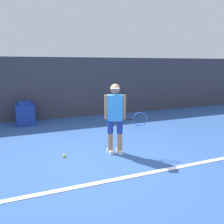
% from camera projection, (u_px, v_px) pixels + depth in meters
% --- Properties ---
extents(ground_plane, '(24.00, 24.00, 0.00)m').
position_uv_depth(ground_plane, '(103.00, 162.00, 4.73)').
color(ground_plane, '#2D5193').
extents(back_wall, '(24.00, 0.10, 2.32)m').
position_uv_depth(back_wall, '(68.00, 88.00, 8.44)').
color(back_wall, '#383842').
rests_on(back_wall, ground_plane).
extents(court_baseline, '(21.60, 0.10, 0.01)m').
position_uv_depth(court_baseline, '(117.00, 179.00, 3.99)').
color(court_baseline, white).
rests_on(court_baseline, ground_plane).
extents(tennis_player, '(0.91, 0.46, 1.64)m').
position_uv_depth(tennis_player, '(116.00, 116.00, 5.00)').
color(tennis_player, '#A37556').
rests_on(tennis_player, ground_plane).
extents(tennis_ball, '(0.07, 0.07, 0.07)m').
position_uv_depth(tennis_ball, '(64.00, 155.00, 4.97)').
color(tennis_ball, '#D1E533').
rests_on(tennis_ball, ground_plane).
extents(covered_chair, '(0.61, 0.79, 0.81)m').
position_uv_depth(covered_chair, '(26.00, 113.00, 7.62)').
color(covered_chair, navy).
rests_on(covered_chair, ground_plane).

